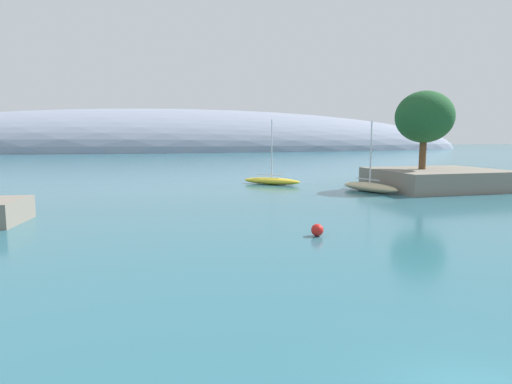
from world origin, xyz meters
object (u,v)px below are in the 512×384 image
(sailboat_sand_near_shore, at_px, (370,187))
(sailboat_yellow_mid_mooring, at_px, (272,181))
(mooring_buoy_red, at_px, (317,230))
(tree_clump_shore, at_px, (424,117))

(sailboat_sand_near_shore, distance_m, sailboat_yellow_mid_mooring, 12.96)
(sailboat_sand_near_shore, bearing_deg, sailboat_yellow_mid_mooring, -156.76)
(sailboat_yellow_mid_mooring, xyz_separation_m, mooring_buoy_red, (-5.75, -28.53, -0.11))
(tree_clump_shore, xyz_separation_m, mooring_buoy_red, (-21.67, -19.87, -7.98))
(mooring_buoy_red, bearing_deg, sailboat_sand_near_shore, 52.78)
(tree_clump_shore, distance_m, sailboat_yellow_mid_mooring, 19.76)
(sailboat_yellow_mid_mooring, bearing_deg, mooring_buoy_red, -60.63)
(tree_clump_shore, bearing_deg, sailboat_sand_near_shore, -171.20)
(tree_clump_shore, height_order, mooring_buoy_red, tree_clump_shore)
(tree_clump_shore, relative_size, mooring_buoy_red, 11.91)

